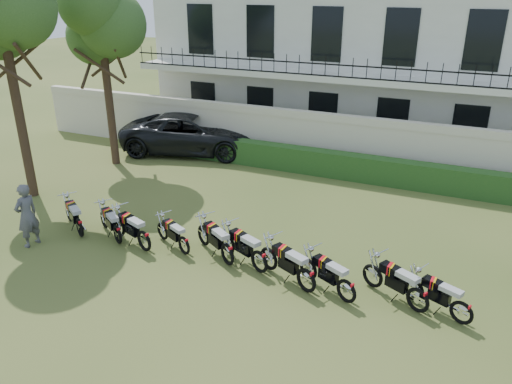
{
  "coord_description": "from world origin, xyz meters",
  "views": [
    {
      "loc": [
        4.54,
        -10.9,
        7.07
      ],
      "look_at": [
        -0.85,
        1.28,
        1.47
      ],
      "focal_mm": 35.0,
      "sensor_mm": 36.0,
      "label": 1
    }
  ],
  "objects_px": {
    "motorcycle_8": "(419,295)",
    "inspector": "(27,215)",
    "motorcycle_6": "(306,275)",
    "motorcycle_9": "(462,307)",
    "motorcycle_5": "(259,256)",
    "motorcycle_4": "(227,249)",
    "motorcycle_1": "(117,230)",
    "motorcycle_2": "(144,236)",
    "tree_west_near": "(100,17)",
    "motorcycle_7": "(347,286)",
    "motorcycle_3": "(184,241)",
    "suv": "(193,133)",
    "motorcycle_0": "(79,223)"
  },
  "relations": [
    {
      "from": "motorcycle_3",
      "to": "motorcycle_6",
      "type": "bearing_deg",
      "value": -70.23
    },
    {
      "from": "tree_west_near",
      "to": "motorcycle_6",
      "type": "xyz_separation_m",
      "value": [
        10.41,
        -5.87,
        -5.38
      ]
    },
    {
      "from": "motorcycle_6",
      "to": "motorcycle_0",
      "type": "bearing_deg",
      "value": 115.5
    },
    {
      "from": "motorcycle_8",
      "to": "inspector",
      "type": "distance_m",
      "value": 10.77
    },
    {
      "from": "motorcycle_4",
      "to": "suv",
      "type": "xyz_separation_m",
      "value": [
        -5.86,
        8.17,
        0.37
      ]
    },
    {
      "from": "motorcycle_6",
      "to": "motorcycle_9",
      "type": "relative_size",
      "value": 1.12
    },
    {
      "from": "tree_west_near",
      "to": "motorcycle_4",
      "type": "bearing_deg",
      "value": -34.33
    },
    {
      "from": "tree_west_near",
      "to": "inspector",
      "type": "distance_m",
      "value": 8.72
    },
    {
      "from": "motorcycle_6",
      "to": "motorcycle_2",
      "type": "bearing_deg",
      "value": 114.7
    },
    {
      "from": "inspector",
      "to": "motorcycle_9",
      "type": "bearing_deg",
      "value": 101.28
    },
    {
      "from": "motorcycle_6",
      "to": "suv",
      "type": "distance_m",
      "value": 11.85
    },
    {
      "from": "motorcycle_3",
      "to": "motorcycle_4",
      "type": "distance_m",
      "value": 1.37
    },
    {
      "from": "motorcycle_1",
      "to": "motorcycle_5",
      "type": "relative_size",
      "value": 0.85
    },
    {
      "from": "motorcycle_0",
      "to": "motorcycle_6",
      "type": "distance_m",
      "value": 7.12
    },
    {
      "from": "motorcycle_8",
      "to": "motorcycle_9",
      "type": "relative_size",
      "value": 1.06
    },
    {
      "from": "motorcycle_4",
      "to": "motorcycle_5",
      "type": "distance_m",
      "value": 0.94
    },
    {
      "from": "motorcycle_0",
      "to": "motorcycle_2",
      "type": "bearing_deg",
      "value": -55.31
    },
    {
      "from": "motorcycle_2",
      "to": "suv",
      "type": "distance_m",
      "value": 9.11
    },
    {
      "from": "tree_west_near",
      "to": "motorcycle_1",
      "type": "height_order",
      "value": "tree_west_near"
    },
    {
      "from": "motorcycle_4",
      "to": "motorcycle_6",
      "type": "bearing_deg",
      "value": -66.78
    },
    {
      "from": "tree_west_near",
      "to": "inspector",
      "type": "xyz_separation_m",
      "value": [
        2.32,
        -6.8,
        -4.94
      ]
    },
    {
      "from": "motorcycle_6",
      "to": "suv",
      "type": "height_order",
      "value": "suv"
    },
    {
      "from": "motorcycle_3",
      "to": "motorcycle_8",
      "type": "xyz_separation_m",
      "value": [
        6.32,
        -0.11,
        0.06
      ]
    },
    {
      "from": "motorcycle_4",
      "to": "motorcycle_3",
      "type": "bearing_deg",
      "value": 121.38
    },
    {
      "from": "motorcycle_1",
      "to": "motorcycle_6",
      "type": "relative_size",
      "value": 0.84
    },
    {
      "from": "motorcycle_2",
      "to": "motorcycle_8",
      "type": "relative_size",
      "value": 1.06
    },
    {
      "from": "motorcycle_0",
      "to": "motorcycle_4",
      "type": "bearing_deg",
      "value": -52.72
    },
    {
      "from": "motorcycle_4",
      "to": "suv",
      "type": "distance_m",
      "value": 10.06
    },
    {
      "from": "motorcycle_5",
      "to": "motorcycle_4",
      "type": "bearing_deg",
      "value": 113.88
    },
    {
      "from": "motorcycle_1",
      "to": "motorcycle_2",
      "type": "distance_m",
      "value": 0.98
    },
    {
      "from": "motorcycle_5",
      "to": "motorcycle_9",
      "type": "height_order",
      "value": "motorcycle_5"
    },
    {
      "from": "motorcycle_3",
      "to": "motorcycle_9",
      "type": "distance_m",
      "value": 7.27
    },
    {
      "from": "motorcycle_9",
      "to": "motorcycle_4",
      "type": "bearing_deg",
      "value": 113.04
    },
    {
      "from": "motorcycle_2",
      "to": "motorcycle_4",
      "type": "relative_size",
      "value": 1.09
    },
    {
      "from": "motorcycle_2",
      "to": "motorcycle_7",
      "type": "bearing_deg",
      "value": -70.54
    },
    {
      "from": "motorcycle_2",
      "to": "motorcycle_6",
      "type": "bearing_deg",
      "value": -70.45
    },
    {
      "from": "tree_west_near",
      "to": "motorcycle_7",
      "type": "height_order",
      "value": "tree_west_near"
    },
    {
      "from": "motorcycle_2",
      "to": "motorcycle_8",
      "type": "height_order",
      "value": "motorcycle_2"
    },
    {
      "from": "motorcycle_9",
      "to": "suv",
      "type": "xyz_separation_m",
      "value": [
        -11.77,
        8.32,
        0.42
      ]
    },
    {
      "from": "motorcycle_5",
      "to": "motorcycle_8",
      "type": "bearing_deg",
      "value": -66.86
    },
    {
      "from": "motorcycle_0",
      "to": "suv",
      "type": "relative_size",
      "value": 0.26
    },
    {
      "from": "motorcycle_0",
      "to": "motorcycle_4",
      "type": "xyz_separation_m",
      "value": [
        4.77,
        0.35,
        0.02
      ]
    },
    {
      "from": "motorcycle_4",
      "to": "motorcycle_5",
      "type": "relative_size",
      "value": 0.93
    },
    {
      "from": "inspector",
      "to": "motorcycle_8",
      "type": "bearing_deg",
      "value": 102.08
    },
    {
      "from": "motorcycle_8",
      "to": "motorcycle_2",
      "type": "bearing_deg",
      "value": 119.28
    },
    {
      "from": "motorcycle_3",
      "to": "motorcycle_4",
      "type": "height_order",
      "value": "motorcycle_4"
    },
    {
      "from": "motorcycle_3",
      "to": "motorcycle_9",
      "type": "height_order",
      "value": "motorcycle_9"
    },
    {
      "from": "motorcycle_6",
      "to": "motorcycle_9",
      "type": "bearing_deg",
      "value": -60.94
    },
    {
      "from": "tree_west_near",
      "to": "motorcycle_1",
      "type": "xyz_separation_m",
      "value": [
        4.59,
        -5.73,
        -5.44
      ]
    },
    {
      "from": "motorcycle_8",
      "to": "motorcycle_4",
      "type": "bearing_deg",
      "value": 116.72
    }
  ]
}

